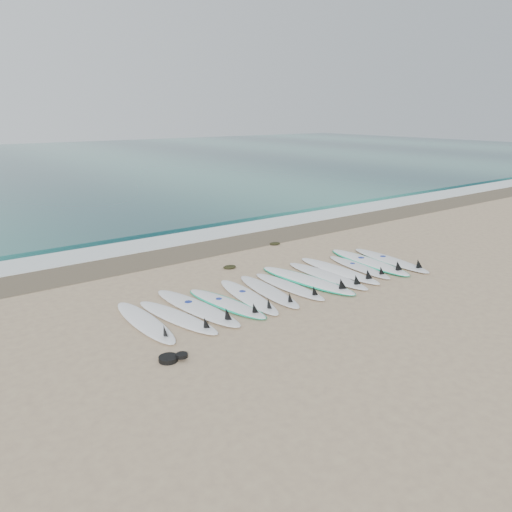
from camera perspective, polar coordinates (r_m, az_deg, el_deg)
ground at (r=11.74m, az=3.63°, el=-3.56°), size 120.00×120.00×0.00m
wet_sand_band at (r=14.93m, az=-6.67°, el=0.74°), size 120.00×1.80×0.01m
foam_band at (r=16.11m, az=-9.21°, el=1.85°), size 120.00×1.40×0.04m
wave_crest at (r=17.41m, az=-11.56°, el=2.91°), size 120.00×1.00×0.10m
surfboard_0 at (r=9.93m, az=-12.47°, el=-7.40°), size 0.56×2.48×0.32m
surfboard_1 at (r=10.03m, az=-8.83°, el=-6.95°), size 0.90×2.45×0.31m
surfboard_2 at (r=10.43m, az=-6.61°, el=-5.90°), size 0.86×2.81×0.35m
surfboard_3 at (r=10.64m, az=-3.32°, el=-5.44°), size 0.89×2.43×0.30m
surfboard_4 at (r=10.96m, az=-0.79°, el=-4.68°), size 0.85×2.54×0.32m
surfboard_5 at (r=11.29m, az=1.57°, el=-4.06°), size 0.83×2.50×0.31m
surfboard_6 at (r=11.62m, az=3.93°, el=-3.50°), size 0.52×2.36×0.30m
surfboard_7 at (r=12.08m, az=5.94°, el=-2.77°), size 1.02×2.93×0.36m
surfboard_8 at (r=12.44m, az=8.28°, el=-2.26°), size 0.57×2.67×0.34m
surfboard_9 at (r=12.88m, az=9.60°, el=-1.66°), size 0.60×2.73×0.35m
surfboard_10 at (r=13.29m, az=11.78°, el=-1.25°), size 0.77×2.35×0.30m
surfboard_11 at (r=13.79m, az=12.85°, el=-0.67°), size 0.98×2.95×0.37m
surfboard_12 at (r=14.06m, az=15.27°, el=-0.49°), size 0.85×2.75×0.35m
seaweed_near at (r=13.10m, az=-3.03°, el=-1.26°), size 0.36×0.28×0.07m
seaweed_far at (r=15.41m, az=2.18°, el=1.44°), size 0.36×0.28×0.07m
leash_coil at (r=8.52m, az=-9.65°, el=-11.42°), size 0.46×0.36×0.11m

